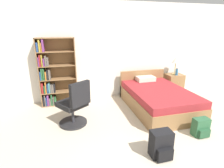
% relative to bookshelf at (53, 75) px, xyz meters
% --- Properties ---
extents(wall_back, '(9.00, 0.06, 2.60)m').
position_rel_bookshelf_xyz_m(wall_back, '(1.94, 0.24, 0.49)').
color(wall_back, white).
rests_on(wall_back, ground_plane).
extents(bookshelf, '(0.90, 0.28, 1.71)m').
position_rel_bookshelf_xyz_m(bookshelf, '(0.00, 0.00, 0.00)').
color(bookshelf, olive).
rests_on(bookshelf, ground_plane).
extents(bed, '(1.32, 1.99, 0.76)m').
position_rel_bookshelf_xyz_m(bed, '(2.45, -0.85, -0.54)').
color(bed, olive).
rests_on(bed, ground_plane).
extents(office_chair, '(0.70, 0.72, 0.96)m').
position_rel_bookshelf_xyz_m(office_chair, '(0.44, -1.19, -0.39)').
color(office_chair, '#232326').
rests_on(office_chair, ground_plane).
extents(nightstand, '(0.49, 0.43, 0.60)m').
position_rel_bookshelf_xyz_m(nightstand, '(3.45, -0.05, -0.51)').
color(nightstand, olive).
rests_on(nightstand, ground_plane).
extents(table_lamp, '(0.22, 0.22, 0.52)m').
position_rel_bookshelf_xyz_m(table_lamp, '(3.45, -0.04, 0.20)').
color(table_lamp, tan).
rests_on(table_lamp, nightstand).
extents(water_bottle, '(0.08, 0.08, 0.20)m').
position_rel_bookshelf_xyz_m(water_bottle, '(3.45, -0.15, -0.11)').
color(water_bottle, teal).
rests_on(water_bottle, nightstand).
extents(backpack_green, '(0.29, 0.22, 0.34)m').
position_rel_bookshelf_xyz_m(backpack_green, '(2.66, -2.16, -0.65)').
color(backpack_green, '#2D603D').
rests_on(backpack_green, ground_plane).
extents(backpack_black, '(0.32, 0.28, 0.43)m').
position_rel_bookshelf_xyz_m(backpack_black, '(1.66, -2.47, -0.60)').
color(backpack_black, black).
rests_on(backpack_black, ground_plane).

